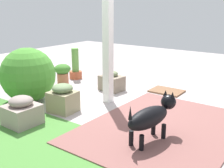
# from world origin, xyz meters

# --- Properties ---
(ground_plane) EXTENTS (12.00, 12.00, 0.00)m
(ground_plane) POSITION_xyz_m (0.00, 0.00, 0.00)
(ground_plane) COLOR #AB9F9F
(brick_path) EXTENTS (1.80, 2.40, 0.02)m
(brick_path) POSITION_xyz_m (-0.97, 0.43, 0.01)
(brick_path) COLOR #83524D
(brick_path) RESTS_ON ground
(porch_pillar) EXTENTS (0.13, 0.13, 2.02)m
(porch_pillar) POSITION_xyz_m (0.25, 0.01, 1.01)
(porch_pillar) COLOR white
(porch_pillar) RESTS_ON ground
(stone_planter_nearest) EXTENTS (0.47, 0.36, 0.38)m
(stone_planter_nearest) POSITION_xyz_m (0.60, -0.55, 0.17)
(stone_planter_nearest) COLOR gray
(stone_planter_nearest) RESTS_ON ground
(stone_planter_mid) EXTENTS (0.42, 0.38, 0.44)m
(stone_planter_mid) POSITION_xyz_m (0.53, 0.78, 0.21)
(stone_planter_mid) COLOR gray
(stone_planter_mid) RESTS_ON ground
(stone_planter_far) EXTENTS (0.43, 0.43, 0.41)m
(stone_planter_far) POSITION_xyz_m (0.63, 1.44, 0.18)
(stone_planter_far) COLOR gray
(stone_planter_far) RESTS_ON ground
(round_shrub) EXTENTS (0.91, 0.91, 0.91)m
(round_shrub) POSITION_xyz_m (1.34, 0.77, 0.45)
(round_shrub) COLOR #448C2F
(round_shrub) RESTS_ON ground
(terracotta_pot_tall) EXTENTS (0.28, 0.28, 0.67)m
(terracotta_pot_tall) POSITION_xyz_m (1.77, -0.79, 0.24)
(terracotta_pot_tall) COLOR #AC5132
(terracotta_pot_tall) RESTS_ON ground
(terracotta_pot_broad) EXTENTS (0.33, 0.33, 0.44)m
(terracotta_pot_broad) POSITION_xyz_m (1.60, -0.25, 0.26)
(terracotta_pot_broad) COLOR #A35F40
(terracotta_pot_broad) RESTS_ON ground
(dog) EXTENTS (0.33, 0.82, 0.56)m
(dog) POSITION_xyz_m (-1.02, 0.85, 0.33)
(dog) COLOR black
(dog) RESTS_ON ground
(doormat) EXTENTS (0.59, 0.44, 0.03)m
(doormat) POSITION_xyz_m (-0.30, -1.08, 0.01)
(doormat) COLOR brown
(doormat) RESTS_ON ground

